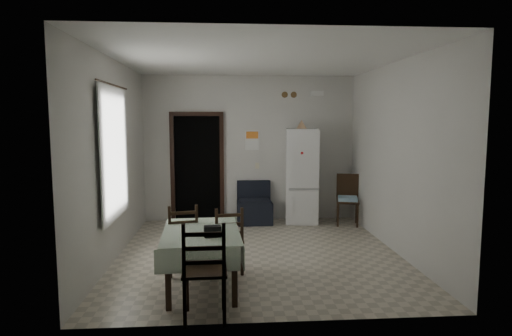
{
  "coord_description": "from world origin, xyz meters",
  "views": [
    {
      "loc": [
        -0.5,
        -6.31,
        2.01
      ],
      "look_at": [
        0.0,
        0.5,
        1.25
      ],
      "focal_mm": 30.0,
      "sensor_mm": 36.0,
      "label": 1
    }
  ],
  "objects_px": {
    "navy_seat": "(254,203)",
    "dining_chair_far_right": "(227,239)",
    "dining_table": "(202,259)",
    "dining_chair_near_head": "(205,269)",
    "corner_chair": "(348,200)",
    "fridge": "(301,176)",
    "dining_chair_far_left": "(182,238)"
  },
  "relations": [
    {
      "from": "navy_seat",
      "to": "dining_table",
      "type": "distance_m",
      "value": 3.34
    },
    {
      "from": "navy_seat",
      "to": "dining_chair_far_right",
      "type": "bearing_deg",
      "value": -102.64
    },
    {
      "from": "corner_chair",
      "to": "fridge",
      "type": "bearing_deg",
      "value": 175.0
    },
    {
      "from": "fridge",
      "to": "dining_chair_far_right",
      "type": "distance_m",
      "value": 3.12
    },
    {
      "from": "dining_chair_near_head",
      "to": "fridge",
      "type": "bearing_deg",
      "value": -114.32
    },
    {
      "from": "dining_chair_far_right",
      "to": "dining_chair_far_left",
      "type": "bearing_deg",
      "value": -12.0
    },
    {
      "from": "fridge",
      "to": "dining_chair_near_head",
      "type": "xyz_separation_m",
      "value": [
        -1.71,
        -4.05,
        -0.41
      ]
    },
    {
      "from": "dining_table",
      "to": "dining_chair_near_head",
      "type": "relative_size",
      "value": 1.31
    },
    {
      "from": "corner_chair",
      "to": "dining_chair_near_head",
      "type": "relative_size",
      "value": 0.94
    },
    {
      "from": "corner_chair",
      "to": "navy_seat",
      "type": "bearing_deg",
      "value": -175.61
    },
    {
      "from": "dining_table",
      "to": "dining_chair_near_head",
      "type": "height_order",
      "value": "dining_chair_near_head"
    },
    {
      "from": "fridge",
      "to": "dining_chair_far_right",
      "type": "bearing_deg",
      "value": -110.53
    },
    {
      "from": "navy_seat",
      "to": "dining_chair_far_left",
      "type": "relative_size",
      "value": 0.86
    },
    {
      "from": "dining_chair_far_left",
      "to": "dining_chair_near_head",
      "type": "xyz_separation_m",
      "value": [
        0.36,
        -1.37,
        0.05
      ]
    },
    {
      "from": "navy_seat",
      "to": "corner_chair",
      "type": "relative_size",
      "value": 0.83
    },
    {
      "from": "corner_chair",
      "to": "dining_table",
      "type": "bearing_deg",
      "value": -118.37
    },
    {
      "from": "dining_table",
      "to": "dining_chair_far_left",
      "type": "xyz_separation_m",
      "value": [
        -0.28,
        0.55,
        0.11
      ]
    },
    {
      "from": "navy_seat",
      "to": "dining_chair_near_head",
      "type": "height_order",
      "value": "dining_chair_near_head"
    },
    {
      "from": "navy_seat",
      "to": "dining_table",
      "type": "bearing_deg",
      "value": -106.19
    },
    {
      "from": "dining_table",
      "to": "navy_seat",
      "type": "bearing_deg",
      "value": 71.98
    },
    {
      "from": "dining_table",
      "to": "fridge",
      "type": "bearing_deg",
      "value": 57.98
    },
    {
      "from": "fridge",
      "to": "dining_chair_near_head",
      "type": "distance_m",
      "value": 4.41
    },
    {
      "from": "dining_chair_far_right",
      "to": "dining_chair_near_head",
      "type": "bearing_deg",
      "value": 71.43
    },
    {
      "from": "fridge",
      "to": "dining_chair_far_left",
      "type": "relative_size",
      "value": 1.98
    },
    {
      "from": "corner_chair",
      "to": "dining_chair_far_left",
      "type": "xyz_separation_m",
      "value": [
        -2.92,
        -2.38,
        -0.02
      ]
    },
    {
      "from": "navy_seat",
      "to": "corner_chair",
      "type": "height_order",
      "value": "corner_chair"
    },
    {
      "from": "dining_chair_far_left",
      "to": "navy_seat",
      "type": "bearing_deg",
      "value": -125.18
    },
    {
      "from": "corner_chair",
      "to": "dining_chair_near_head",
      "type": "xyz_separation_m",
      "value": [
        -2.56,
        -3.76,
        0.03
      ]
    },
    {
      "from": "dining_chair_far_right",
      "to": "navy_seat",
      "type": "bearing_deg",
      "value": -109.88
    },
    {
      "from": "fridge",
      "to": "dining_table",
      "type": "distance_m",
      "value": 3.73
    },
    {
      "from": "dining_chair_far_left",
      "to": "corner_chair",
      "type": "bearing_deg",
      "value": -152.78
    },
    {
      "from": "navy_seat",
      "to": "dining_table",
      "type": "relative_size",
      "value": 0.59
    }
  ]
}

